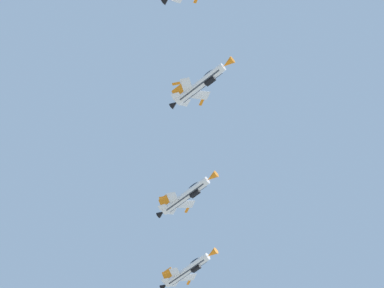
% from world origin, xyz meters
% --- Properties ---
extents(fighter_jet_right_wing, '(11.01, 14.00, 5.51)m').
position_xyz_m(fighter_jet_right_wing, '(18.56, 57.73, 152.40)').
color(fighter_jet_right_wing, white).
extents(fighter_jet_left_outer, '(10.96, 14.00, 5.71)m').
position_xyz_m(fighter_jet_left_outer, '(22.56, 81.73, 149.58)').
color(fighter_jet_left_outer, white).
extents(fighter_jet_right_outer, '(11.02, 14.00, 5.51)m').
position_xyz_m(fighter_jet_right_outer, '(28.62, 101.23, 151.56)').
color(fighter_jet_right_outer, white).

